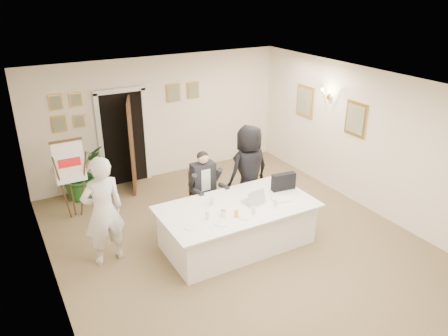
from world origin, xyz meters
name	(u,v)px	position (x,y,z in m)	size (l,w,h in m)	color
floor	(237,243)	(0.00, 0.00, 0.00)	(7.00, 7.00, 0.00)	brown
ceiling	(240,88)	(0.00, 0.00, 2.80)	(6.00, 7.00, 0.02)	white
wall_back	(160,118)	(0.00, 3.50, 1.40)	(6.00, 0.10, 2.80)	white
wall_front	(417,293)	(0.00, -3.50, 1.40)	(6.00, 0.10, 2.80)	white
wall_left	(47,215)	(-3.00, 0.00, 1.40)	(0.10, 7.00, 2.80)	white
wall_right	(369,141)	(3.00, 0.00, 1.40)	(0.10, 7.00, 2.80)	white
doorway	(126,141)	(-0.88, 3.32, 1.04)	(1.14, 0.86, 2.20)	black
pictures_back_wall	(125,103)	(-0.80, 3.47, 1.85)	(3.40, 0.06, 0.80)	gold
pictures_right_wall	(328,110)	(2.97, 1.20, 1.75)	(0.06, 2.20, 0.80)	gold
wall_sconce	(327,94)	(2.90, 1.20, 2.10)	(0.20, 0.30, 0.24)	#B19638
conference_table	(237,225)	(-0.02, -0.02, 0.39)	(2.67, 1.42, 0.78)	white
seated_man	(204,186)	(-0.12, 1.04, 0.71)	(0.61, 0.65, 1.43)	black
flip_chart	(72,183)	(-2.29, 2.36, 0.74)	(0.56, 0.36, 1.60)	#341D10
standing_man	(103,211)	(-2.13, 0.62, 0.93)	(0.68, 0.44, 1.86)	silver
standing_woman	(249,170)	(0.78, 0.90, 0.91)	(0.89, 0.58, 1.81)	black
potted_palm	(79,173)	(-2.00, 3.20, 0.56)	(1.00, 0.87, 1.11)	#205A1E
laptop	(253,194)	(0.28, -0.02, 0.91)	(0.35, 0.37, 0.28)	#B7BABC
laptop_bag	(283,182)	(1.03, 0.11, 0.93)	(0.45, 0.12, 0.31)	black
paper_stack	(281,199)	(0.74, -0.22, 0.79)	(0.32, 0.22, 0.03)	white
plate_left	(191,227)	(-1.02, -0.28, 0.78)	(0.21, 0.21, 0.01)	white
plate_mid	(222,223)	(-0.54, -0.41, 0.78)	(0.24, 0.24, 0.01)	white
plate_near	(246,217)	(-0.11, -0.43, 0.78)	(0.23, 0.23, 0.01)	white
glass_a	(207,215)	(-0.67, -0.16, 0.84)	(0.07, 0.07, 0.14)	silver
glass_b	(254,210)	(0.06, -0.40, 0.84)	(0.06, 0.06, 0.14)	silver
glass_c	(275,203)	(0.52, -0.36, 0.84)	(0.06, 0.06, 0.14)	silver
glass_d	(212,201)	(-0.39, 0.22, 0.84)	(0.07, 0.07, 0.14)	silver
oj_glass	(236,214)	(-0.24, -0.35, 0.84)	(0.07, 0.07, 0.13)	#FFAE15
steel_jug	(223,213)	(-0.42, -0.22, 0.83)	(0.09, 0.09, 0.11)	silver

